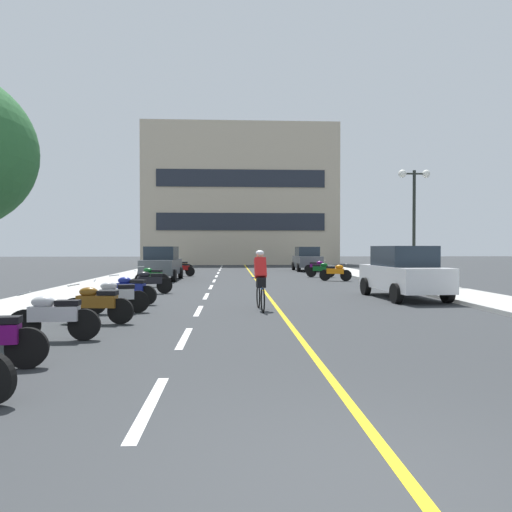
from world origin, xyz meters
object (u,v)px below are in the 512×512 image
parked_car_near (403,272)px  motorcycle_8 (336,272)px  street_lamp_mid (414,201)px  motorcycle_3 (97,304)px  motorcycle_12 (181,266)px  motorcycle_6 (149,282)px  cyclist_rider (260,279)px  motorcycle_10 (182,269)px  motorcycle_7 (152,276)px  motorcycle_2 (54,316)px  parked_car_far (307,259)px  motorcycle_4 (116,296)px  motorcycle_5 (130,289)px  motorcycle_9 (321,269)px  parked_car_mid (162,263)px  motorcycle_11 (317,267)px

parked_car_near → motorcycle_8: size_ratio=2.63×
street_lamp_mid → motorcycle_3: 15.60m
street_lamp_mid → motorcycle_12: bearing=133.8°
motorcycle_3 → motorcycle_6: 7.15m
parked_car_near → cyclist_rider: size_ratio=2.43×
motorcycle_3 → cyclist_rider: 4.56m
street_lamp_mid → motorcycle_10: bearing=143.6°
motorcycle_8 → cyclist_rider: 12.43m
motorcycle_6 → motorcycle_7: 3.32m
motorcycle_2 → motorcycle_10: same height
motorcycle_12 → motorcycle_10: bearing=-83.2°
parked_car_near → motorcycle_8: 8.73m
parked_car_near → parked_car_far: same height
motorcycle_4 → cyclist_rider: cyclist_rider is taller
parked_car_far → motorcycle_5: size_ratio=2.52×
parked_car_near → motorcycle_10: bearing=124.0°
motorcycle_7 → motorcycle_9: size_ratio=0.99×
parked_car_mid → motorcycle_7: parked_car_mid is taller
motorcycle_2 → motorcycle_12: size_ratio=1.00×
motorcycle_5 → motorcycle_9: size_ratio=1.00×
motorcycle_9 → motorcycle_11: size_ratio=1.01×
parked_car_mid → motorcycle_8: parked_car_mid is taller
motorcycle_5 → motorcycle_6: 3.40m
motorcycle_9 → motorcycle_8: bearing=-86.0°
motorcycle_3 → motorcycle_7: size_ratio=1.03×
parked_car_far → motorcycle_8: (-0.22, -10.92, -0.44)m
motorcycle_4 → motorcycle_7: size_ratio=1.02×
parked_car_mid → motorcycle_10: size_ratio=2.58×
parked_car_mid → motorcycle_12: (0.24, 7.46, -0.44)m
parked_car_far → motorcycle_5: (-8.85, -20.95, -0.44)m
motorcycle_7 → motorcycle_10: same height
street_lamp_mid → motorcycle_6: size_ratio=3.09×
motorcycle_4 → motorcycle_6: bearing=90.4°
motorcycle_8 → parked_car_mid: bearing=172.7°
motorcycle_2 → motorcycle_7: (-0.22, 12.45, 0.00)m
motorcycle_11 → motorcycle_6: bearing=-122.9°
motorcycle_12 → motorcycle_9: bearing=-32.3°
parked_car_far → motorcycle_7: 17.03m
motorcycle_3 → motorcycle_5: size_ratio=1.02×
motorcycle_4 → motorcycle_6: 5.42m
parked_car_near → motorcycle_3: bearing=-150.8°
street_lamp_mid → motorcycle_12: 17.42m
motorcycle_10 → motorcycle_12: size_ratio=0.96×
motorcycle_2 → motorcycle_6: size_ratio=1.02×
motorcycle_12 → cyclist_rider: (4.36, -20.16, 0.41)m
motorcycle_7 → motorcycle_8: same height
motorcycle_7 → parked_car_far: bearing=56.9°
motorcycle_9 → cyclist_rider: 15.26m
parked_car_mid → parked_car_far: size_ratio=1.01×
motorcycle_4 → motorcycle_8: bearing=54.6°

